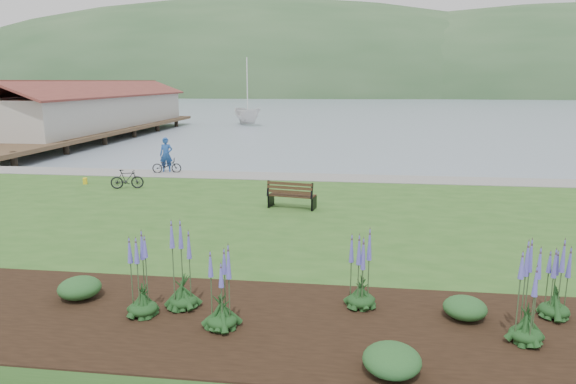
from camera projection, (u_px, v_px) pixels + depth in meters
The scene contains 21 objects.
ground at pixel (232, 217), 20.67m from camera, with size 600.00×600.00×0.00m, color gray.
lawn at pixel (218, 226), 18.69m from camera, with size 34.00×20.00×0.40m, color #2E5A1F.
shoreline_path at pixel (262, 176), 27.26m from camera, with size 34.00×2.20×0.03m, color gray.
garden_bed at pixel (260, 323), 10.70m from camera, with size 24.00×4.40×0.04m, color black.
far_hillside at pixel (399, 96), 182.82m from camera, with size 580.00×80.00×38.00m, color #30532F, non-canonical shape.
pier_pavilion at pixel (96, 110), 49.32m from camera, with size 8.00×36.00×5.40m.
park_bench at pixel (291, 195), 20.25m from camera, with size 1.95×1.07×1.15m.
person at pixel (166, 152), 28.31m from camera, with size 0.82×0.56×2.26m, color #204894.
bicycle_a at pixel (167, 166), 28.16m from camera, with size 1.58×0.55×0.82m, color black.
bicycle_b at pixel (127, 179), 24.06m from camera, with size 1.51×0.44×0.91m, color black.
sailboat at pixel (248, 125), 63.73m from camera, with size 9.87×10.05×26.01m, color silver.
pannier at pixel (85, 181), 25.21m from camera, with size 0.18×0.28×0.30m, color yellow.
echium_0 at pixel (221, 294), 10.29m from camera, with size 0.62×0.62×1.86m.
echium_1 at pixel (362, 272), 11.25m from camera, with size 0.62×0.62×1.94m.
echium_2 at pixel (529, 298), 9.70m from camera, with size 0.62×0.62×2.11m.
echium_3 at pixel (557, 284), 10.78m from camera, with size 0.62×0.62×1.78m.
echium_4 at pixel (141, 275), 10.83m from camera, with size 0.62×0.62×2.23m.
echium_5 at pixel (182, 270), 11.21m from camera, with size 0.62×0.62×2.29m.
shrub_0 at pixel (80, 288), 11.85m from camera, with size 0.97×0.97×0.49m, color #1E4C21.
shrub_1 at pixel (392, 360), 8.77m from camera, with size 1.01×1.01×0.51m, color #1E4C21.
shrub_2 at pixel (465, 308), 10.84m from camera, with size 0.91×0.91×0.45m, color #1E4C21.
Camera 1 is at (4.87, -19.51, 5.36)m, focal length 32.00 mm.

